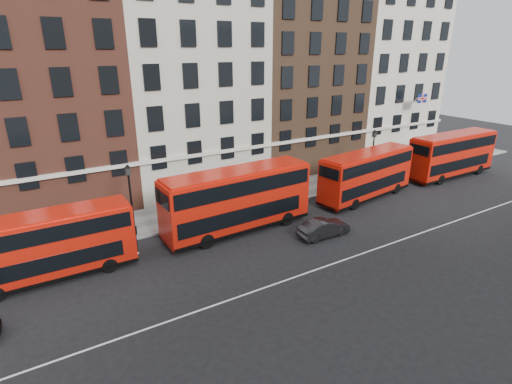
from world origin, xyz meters
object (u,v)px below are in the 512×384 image
bus_a (45,245)px  traffic_light (433,147)px  bus_d (452,154)px  bus_b (237,199)px  car_front (324,228)px  bus_c (367,174)px

bus_a → traffic_light: bus_a is taller
bus_d → traffic_light: bearing=68.8°
bus_b → bus_d: bus_b is taller
car_front → bus_c: bearing=-62.6°
car_front → traffic_light: 23.10m
bus_d → traffic_light: (1.21, 3.14, -0.03)m
bus_d → car_front: 21.14m
bus_b → traffic_light: 27.00m
bus_a → bus_b: 12.73m
bus_a → bus_c: 25.93m
bus_b → traffic_light: bearing=4.5°
bus_c → bus_d: size_ratio=0.96×
bus_a → car_front: 18.19m
bus_a → bus_d: bus_d is taller
bus_b → traffic_light: bus_b is taller
bus_a → bus_b: size_ratio=0.86×
bus_c → bus_d: (12.40, 0.00, 0.14)m
car_front → traffic_light: bearing=-70.4°
bus_b → bus_d: bearing=-2.2°
bus_b → car_front: 6.66m
bus_c → bus_d: bus_d is taller
bus_b → bus_c: size_ratio=1.08×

